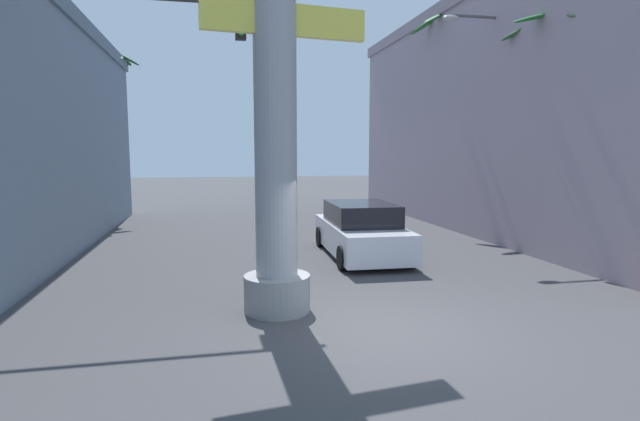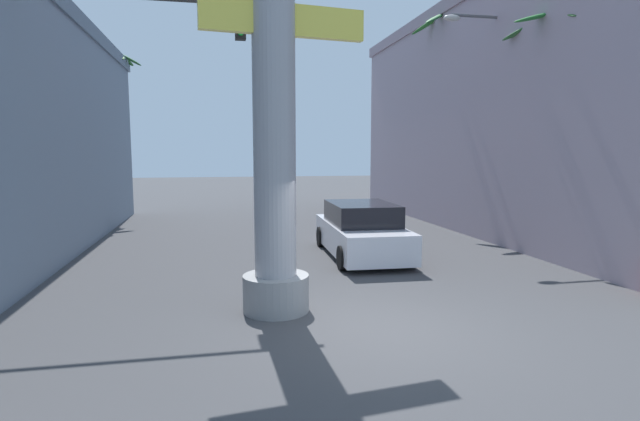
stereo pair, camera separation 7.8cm
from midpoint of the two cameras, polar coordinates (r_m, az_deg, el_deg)
The scene contains 9 objects.
ground_plane at distance 18.23m, azimuth -3.20°, elevation -2.88°, with size 90.20×90.20×0.00m, color #424244.
building_right at distance 22.33m, azimuth 24.94°, elevation 9.84°, with size 8.65×21.09×8.97m.
neon_sign_pole at distance 9.50m, azimuth -5.06°, elevation 18.50°, with size 3.41×1.26×10.72m.
street_lamp at distance 17.70m, azimuth 19.78°, elevation 11.05°, with size 2.43×0.28×7.47m.
traffic_light_mast at distance 12.19m, azimuth -24.05°, elevation 13.38°, with size 5.76×0.32×6.47m.
car_lead at distance 14.59m, azimuth 4.89°, elevation -2.35°, with size 2.18×4.79×1.56m.
palm_tree_far_left at distance 25.37m, azimuth -22.04°, elevation 9.53°, with size 2.37×2.35×7.66m.
palm_tree_mid_right at distance 21.77m, azimuth 14.25°, elevation 13.31°, with size 2.99×3.13×8.74m.
palm_tree_near_right at distance 16.38m, azimuth 26.00°, elevation 10.87°, with size 3.45×3.30×7.11m.
Camera 2 is at (-2.62, -7.79, 3.01)m, focal length 28.00 mm.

